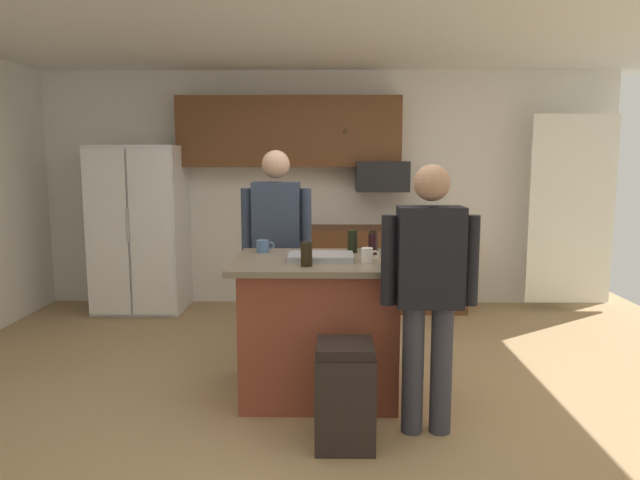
% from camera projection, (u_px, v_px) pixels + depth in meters
% --- Properties ---
extents(floor, '(7.04, 7.04, 0.00)m').
position_uv_depth(floor, '(324.00, 399.00, 4.05)').
color(floor, tan).
rests_on(floor, ground).
extents(ceiling, '(7.04, 7.04, 0.00)m').
position_uv_depth(ceiling, '(324.00, 5.00, 3.68)').
color(ceiling, white).
extents(back_wall, '(6.40, 0.10, 2.60)m').
position_uv_depth(back_wall, '(326.00, 189.00, 6.64)').
color(back_wall, white).
rests_on(back_wall, ground).
extents(french_door_window_panel, '(0.90, 0.06, 2.00)m').
position_uv_depth(french_door_window_panel, '(571.00, 210.00, 6.23)').
color(french_door_window_panel, white).
rests_on(french_door_window_panel, ground).
extents(cabinet_run_upper, '(2.40, 0.38, 0.75)m').
position_uv_depth(cabinet_run_upper, '(289.00, 132.00, 6.36)').
color(cabinet_run_upper, brown).
extents(cabinet_run_lower, '(1.80, 0.63, 0.90)m').
position_uv_depth(cabinet_run_lower, '(381.00, 268.00, 6.43)').
color(cabinet_run_lower, brown).
rests_on(cabinet_run_lower, ground).
extents(refrigerator, '(0.92, 0.76, 1.78)m').
position_uv_depth(refrigerator, '(140.00, 229.00, 6.31)').
color(refrigerator, white).
rests_on(refrigerator, ground).
extents(microwave_over_range, '(0.56, 0.40, 0.32)m').
position_uv_depth(microwave_over_range, '(382.00, 176.00, 6.31)').
color(microwave_over_range, black).
extents(kitchen_island, '(1.17, 0.95, 0.96)m').
position_uv_depth(kitchen_island, '(319.00, 326.00, 4.09)').
color(kitchen_island, brown).
rests_on(kitchen_island, ground).
extents(person_guest_by_door, '(0.57, 0.22, 1.61)m').
position_uv_depth(person_guest_by_door, '(429.00, 282.00, 3.44)').
color(person_guest_by_door, '#383842').
rests_on(person_guest_by_door, ground).
extents(person_elder_center, '(0.57, 0.23, 1.71)m').
position_uv_depth(person_elder_center, '(277.00, 239.00, 4.78)').
color(person_elder_center, '#4C5166').
rests_on(person_elder_center, ground).
extents(glass_dark_ale, '(0.08, 0.08, 0.16)m').
position_uv_depth(glass_dark_ale, '(306.00, 254.00, 3.75)').
color(glass_dark_ale, black).
rests_on(glass_dark_ale, kitchen_island).
extents(tumbler_amber, '(0.06, 0.06, 0.15)m').
position_uv_depth(tumbler_amber, '(373.00, 244.00, 4.21)').
color(tumbler_amber, black).
rests_on(tumbler_amber, kitchen_island).
extents(mug_blue_stoneware, '(0.13, 0.09, 0.09)m').
position_uv_depth(mug_blue_stoneware, '(263.00, 246.00, 4.30)').
color(mug_blue_stoneware, '#4C6B99').
rests_on(mug_blue_stoneware, kitchen_island).
extents(glass_stout_tall, '(0.07, 0.07, 0.16)m').
position_uv_depth(glass_stout_tall, '(352.00, 241.00, 4.29)').
color(glass_stout_tall, black).
rests_on(glass_stout_tall, kitchen_island).
extents(glass_short_whisky, '(0.07, 0.07, 0.13)m').
position_uv_depth(glass_short_whisky, '(387.00, 257.00, 3.70)').
color(glass_short_whisky, black).
rests_on(glass_short_whisky, kitchen_island).
extents(glass_pilsner, '(0.07, 0.07, 0.16)m').
position_uv_depth(glass_pilsner, '(374.00, 241.00, 4.32)').
color(glass_pilsner, black).
rests_on(glass_pilsner, kitchen_island).
extents(mug_ceramic_white, '(0.12, 0.08, 0.10)m').
position_uv_depth(mug_ceramic_white, '(367.00, 255.00, 3.88)').
color(mug_ceramic_white, white).
rests_on(mug_ceramic_white, kitchen_island).
extents(serving_tray, '(0.44, 0.30, 0.04)m').
position_uv_depth(serving_tray, '(321.00, 257.00, 3.98)').
color(serving_tray, '#B7B7BC').
rests_on(serving_tray, kitchen_island).
extents(trash_bin, '(0.34, 0.34, 0.61)m').
position_uv_depth(trash_bin, '(345.00, 395.00, 3.37)').
color(trash_bin, black).
rests_on(trash_bin, ground).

